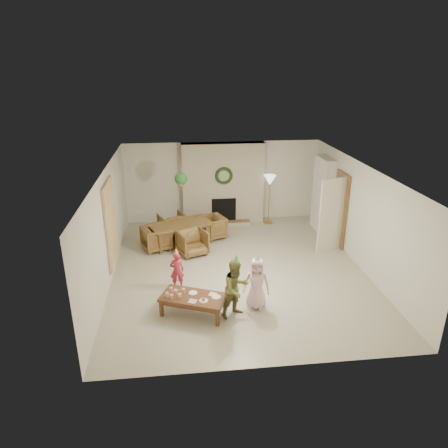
{
  "coord_description": "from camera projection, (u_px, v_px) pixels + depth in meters",
  "views": [
    {
      "loc": [
        -1.35,
        -8.85,
        4.71
      ],
      "look_at": [
        -0.3,
        0.4,
        1.05
      ],
      "focal_mm": 32.89,
      "sensor_mm": 36.0,
      "label": 1
    }
  ],
  "objects": [
    {
      "name": "ceiling",
      "position": [
        239.0,
        169.0,
        9.13
      ],
      "size": [
        7.0,
        7.0,
        0.0
      ],
      "primitive_type": "plane",
      "rotation": [
        3.14,
        0.0,
        0.0
      ],
      "color": "white",
      "rests_on": "wall_back"
    },
    {
      "name": "fireplace_mass",
      "position": [
        223.0,
        183.0,
        12.64
      ],
      "size": [
        2.5,
        0.4,
        2.5
      ],
      "primitive_type": "cube",
      "color": "#591F17",
      "rests_on": "floor"
    },
    {
      "name": "bookshelf_shelf_a",
      "position": [
        320.0,
        215.0,
        12.31
      ],
      "size": [
        0.3,
        0.92,
        0.03
      ],
      "primitive_type": "cube",
      "color": "white",
      "rests_on": "bookshelf_carcass"
    },
    {
      "name": "child_red",
      "position": [
        177.0,
        270.0,
        9.08
      ],
      "size": [
        0.33,
        0.24,
        0.86
      ],
      "primitive_type": "imported",
      "rotation": [
        0.0,
        0.0,
        3.24
      ],
      "color": "#A62337",
      "rests_on": "floor"
    },
    {
      "name": "fireplace_hearth",
      "position": [
        224.0,
        223.0,
        12.75
      ],
      "size": [
        1.6,
        0.3,
        0.12
      ],
      "primitive_type": "cube",
      "color": "brown",
      "rests_on": "floor"
    },
    {
      "name": "plate_c",
      "position": [
        216.0,
        297.0,
        8.11
      ],
      "size": [
        0.23,
        0.23,
        0.01
      ],
      "primitive_type": "cylinder",
      "rotation": [
        0.0,
        0.0,
        -0.39
      ],
      "color": "white",
      "rests_on": "coffee_table_top"
    },
    {
      "name": "food_scoop",
      "position": [
        204.0,
        299.0,
        7.97
      ],
      "size": [
        0.09,
        0.09,
        0.07
      ],
      "primitive_type": "sphere",
      "rotation": [
        0.0,
        0.0,
        -0.39
      ],
      "color": "tan",
      "rests_on": "plate_b"
    },
    {
      "name": "coffee_leg_fr",
      "position": [
        218.0,
        318.0,
        7.83
      ],
      "size": [
        0.09,
        0.09,
        0.34
      ],
      "primitive_type": "cube",
      "rotation": [
        0.0,
        0.0,
        -0.39
      ],
      "color": "#56331C",
      "rests_on": "floor"
    },
    {
      "name": "coffee_leg_fl",
      "position": [
        161.0,
        309.0,
        8.13
      ],
      "size": [
        0.09,
        0.09,
        0.34
      ],
      "primitive_type": "cube",
      "rotation": [
        0.0,
        0.0,
        -0.39
      ],
      "color": "#56331C",
      "rests_on": "floor"
    },
    {
      "name": "curtain_panel",
      "position": [
        111.0,
        224.0,
        9.46
      ],
      "size": [
        0.06,
        1.2,
        2.0
      ],
      "primitive_type": "cube",
      "color": "beige",
      "rests_on": "wall_left"
    },
    {
      "name": "books_row_mid",
      "position": [
        320.0,
        198.0,
        12.15
      ],
      "size": [
        0.2,
        0.44,
        0.24
      ],
      "primitive_type": "cube",
      "color": "navy",
      "rests_on": "bookshelf_shelf_b"
    },
    {
      "name": "bookshelf_shelf_d",
      "position": [
        324.0,
        176.0,
        11.87
      ],
      "size": [
        0.3,
        0.92,
        0.03
      ],
      "primitive_type": "cube",
      "color": "white",
      "rests_on": "bookshelf_carcass"
    },
    {
      "name": "coffee_leg_bl",
      "position": [
        172.0,
        295.0,
        8.6
      ],
      "size": [
        0.09,
        0.09,
        0.34
      ],
      "primitive_type": "cube",
      "rotation": [
        0.0,
        0.0,
        -0.39
      ],
      "color": "#56331C",
      "rests_on": "floor"
    },
    {
      "name": "floor_lamp_shade",
      "position": [
        270.0,
        180.0,
        12.46
      ],
      "size": [
        0.37,
        0.37,
        0.31
      ],
      "primitive_type": "cone",
      "rotation": [
        3.14,
        0.0,
        0.0
      ],
      "color": "beige",
      "rests_on": "floor_lamp_post"
    },
    {
      "name": "wall_left",
      "position": [
        108.0,
        227.0,
        9.27
      ],
      "size": [
        0.0,
        7.0,
        7.0
      ],
      "primitive_type": "plane",
      "rotation": [
        1.57,
        0.0,
        1.57
      ],
      "color": "silver",
      "rests_on": "floor"
    },
    {
      "name": "bookshelf_carcass",
      "position": [
        323.0,
        195.0,
        12.07
      ],
      "size": [
        0.3,
        1.0,
        2.2
      ],
      "primitive_type": "cube",
      "color": "white",
      "rests_on": "floor"
    },
    {
      "name": "cup_e",
      "position": [
        180.0,
        296.0,
        8.07
      ],
      "size": [
        0.09,
        0.09,
        0.09
      ],
      "primitive_type": "cylinder",
      "rotation": [
        0.0,
        0.0,
        -0.39
      ],
      "color": "white",
      "rests_on": "coffee_table_top"
    },
    {
      "name": "coffee_leg_br",
      "position": [
        225.0,
        304.0,
        8.3
      ],
      "size": [
        0.09,
        0.09,
        0.34
      ],
      "primitive_type": "cube",
      "rotation": [
        0.0,
        0.0,
        -0.39
      ],
      "color": "#56331C",
      "rests_on": "floor"
    },
    {
      "name": "door_leaf",
      "position": [
        332.0,
        215.0,
        10.71
      ],
      "size": [
        0.77,
        0.32,
        2.0
      ],
      "primitive_type": "cube",
      "rotation": [
        0.0,
        0.0,
        -1.22
      ],
      "color": "beige",
      "rests_on": "floor"
    },
    {
      "name": "cup_f",
      "position": [
        184.0,
        291.0,
        8.25
      ],
      "size": [
        0.09,
        0.09,
        0.09
      ],
      "primitive_type": "cylinder",
      "rotation": [
        0.0,
        0.0,
        -0.39
      ],
      "color": "white",
      "rests_on": "coffee_table_top"
    },
    {
      "name": "floor_lamp_base",
      "position": [
        268.0,
        222.0,
        12.96
      ],
      "size": [
        0.29,
        0.29,
        0.03
      ],
      "primitive_type": "cylinder",
      "color": "gold",
      "rests_on": "floor"
    },
    {
      "name": "floor_lamp_post",
      "position": [
        269.0,
        201.0,
        12.7
      ],
      "size": [
        0.03,
        0.03,
        1.39
      ],
      "primitive_type": "cylinder",
      "color": "gold",
      "rests_on": "floor"
    },
    {
      "name": "cup_d",
      "position": [
        176.0,
        292.0,
        8.22
      ],
      "size": [
        0.09,
        0.09,
        0.09
      ],
      "primitive_type": "cylinder",
      "rotation": [
        0.0,
        0.0,
        -0.39
      ],
      "color": "white",
      "rests_on": "coffee_table_top"
    },
    {
      "name": "wall_front",
      "position": [
        272.0,
        303.0,
        6.35
      ],
      "size": [
        7.0,
        0.0,
        7.0
      ],
      "primitive_type": "plane",
      "rotation": [
        -1.57,
        0.0,
        0.0
      ],
      "color": "silver",
      "rests_on": "floor"
    },
    {
      "name": "wall_back",
      "position": [
        222.0,
        182.0,
        12.83
      ],
      "size": [
        7.0,
        0.0,
        7.0
      ],
      "primitive_type": "plane",
      "rotation": [
        1.57,
        0.0,
        0.0
      ],
      "color": "silver",
      "rests_on": "floor"
    },
    {
      "name": "floor",
      "position": [
        238.0,
        269.0,
        10.05
      ],
      "size": [
        7.0,
        7.0,
        0.0
      ],
      "primitive_type": "plane",
      "color": "#B7B29E",
      "rests_on": "ground"
    },
    {
      "name": "coffee_table_top",
      "position": [
        193.0,
        298.0,
        8.15
      ],
      "size": [
        1.44,
        1.09,
        0.06
      ],
      "primitive_type": "cube",
      "rotation": [
        0.0,
        0.0,
        -0.39
      ],
      "color": "#56331C",
      "rests_on": "floor"
    },
    {
      "name": "hanging_plant_foliage",
      "position": [
        181.0,
        179.0,
        10.6
      ],
      "size": [
        0.32,
        0.32,
        0.32
      ],
      "primitive_type": "sphere",
      "color": "#184819",
      "rests_on": "hanging_plant_pot"
    },
    {
      "name": "child_plaid",
      "position": [
        236.0,
        289.0,
        8.01
      ],
      "size": [
        0.74,
        0.69,
        1.21
      ],
      "primitive_type": "imported",
      "rotation": [
        0.0,
        0.0,
        0.52
      ],
      "color": "#9A632A",
      "rests_on": "floor"
    },
    {
      "name": "fireplace_firebox",
      "position": [
        224.0,
        210.0,
        12.77
      ],
      "size": [
        0.75,
        0.12,
        0.75
      ],
      "primitive_type": "cube",
      "color": "black",
      "rests_on": "floor"
    },
    {
      "name": "books_row_upper",
      "position": [
        323.0,
        186.0,
        11.87
      ],
      "size": [
        0.2,
        0.36,
        0.22
      ],
      "primitive_type": "cube",
      "color": "#BB8B28",
      "rests_on": "bookshelf_shelf_c"
    },
    {
      "name": "plate_b",
      "position": [
        204.0,
        301.0,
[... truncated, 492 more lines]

